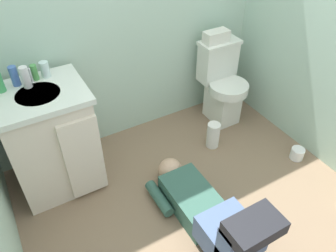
{
  "coord_description": "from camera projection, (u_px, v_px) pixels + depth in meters",
  "views": [
    {
      "loc": [
        -0.91,
        -1.27,
        1.97
      ],
      "look_at": [
        0.01,
        0.34,
        0.45
      ],
      "focal_mm": 35.14,
      "sensor_mm": 36.0,
      "label": 1
    }
  ],
  "objects": [
    {
      "name": "ground_plane",
      "position": [
        189.0,
        199.0,
        2.47
      ],
      "size": [
        2.84,
        2.93,
        0.04
      ],
      "primitive_type": "cube",
      "color": "#826850"
    },
    {
      "name": "toilet",
      "position": [
        222.0,
        84.0,
        3.0
      ],
      "size": [
        0.36,
        0.46,
        0.75
      ],
      "color": "silver",
      "rests_on": "ground_plane"
    },
    {
      "name": "vanity_cabinet",
      "position": [
        52.0,
        140.0,
        2.33
      ],
      "size": [
        0.6,
        0.53,
        0.82
      ],
      "color": "beige",
      "rests_on": "ground_plane"
    },
    {
      "name": "faucet",
      "position": [
        30.0,
        75.0,
        2.14
      ],
      "size": [
        0.02,
        0.02,
        0.1
      ],
      "primitive_type": "cylinder",
      "color": "silver",
      "rests_on": "vanity_cabinet"
    },
    {
      "name": "person_plumber",
      "position": [
        209.0,
        212.0,
        2.15
      ],
      "size": [
        0.39,
        1.06,
        0.52
      ],
      "color": "#33594C",
      "rests_on": "ground_plane"
    },
    {
      "name": "tissue_box",
      "position": [
        216.0,
        37.0,
        2.77
      ],
      "size": [
        0.22,
        0.11,
        0.1
      ],
      "primitive_type": "cube",
      "color": "silver",
      "rests_on": "toilet"
    },
    {
      "name": "bottle_blue",
      "position": [
        14.0,
        76.0,
        2.1
      ],
      "size": [
        0.05,
        0.05,
        0.13
      ],
      "primitive_type": "cylinder",
      "color": "#446AB9",
      "rests_on": "vanity_cabinet"
    },
    {
      "name": "bottle_white",
      "position": [
        25.0,
        77.0,
        2.08
      ],
      "size": [
        0.05,
        0.05,
        0.14
      ],
      "primitive_type": "cylinder",
      "color": "silver",
      "rests_on": "vanity_cabinet"
    },
    {
      "name": "bottle_green",
      "position": [
        34.0,
        72.0,
        2.17
      ],
      "size": [
        0.04,
        0.04,
        0.11
      ],
      "primitive_type": "cylinder",
      "color": "#4F9D4F",
      "rests_on": "vanity_cabinet"
    },
    {
      "name": "bottle_clear",
      "position": [
        45.0,
        69.0,
        2.19
      ],
      "size": [
        0.06,
        0.06,
        0.11
      ],
      "primitive_type": "cylinder",
      "color": "silver",
      "rests_on": "vanity_cabinet"
    },
    {
      "name": "paper_towel_roll",
      "position": [
        213.0,
        135.0,
        2.83
      ],
      "size": [
        0.11,
        0.11,
        0.24
      ],
      "primitive_type": "cylinder",
      "color": "white",
      "rests_on": "ground_plane"
    },
    {
      "name": "toilet_paper_roll",
      "position": [
        297.0,
        154.0,
        2.75
      ],
      "size": [
        0.11,
        0.11,
        0.1
      ],
      "primitive_type": "cylinder",
      "color": "white",
      "rests_on": "ground_plane"
    }
  ]
}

